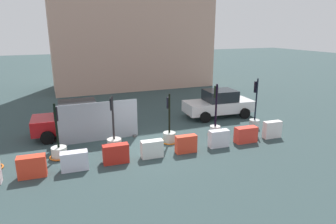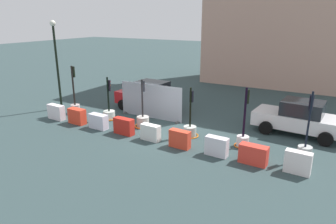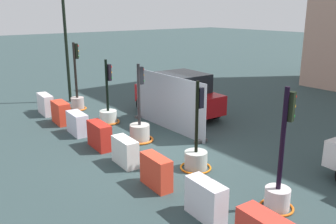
% 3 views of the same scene
% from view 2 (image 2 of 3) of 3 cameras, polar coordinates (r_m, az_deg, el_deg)
% --- Properties ---
extents(ground_plane, '(120.00, 120.00, 0.00)m').
position_cam_2_polar(ground_plane, '(16.21, -0.77, -3.84)').
color(ground_plane, '#2F4243').
extents(traffic_light_0, '(0.78, 0.78, 3.01)m').
position_cam_2_polar(traffic_light_0, '(20.16, -16.93, 1.25)').
color(traffic_light_0, '#B9A8A4').
rests_on(traffic_light_0, ground_plane).
extents(traffic_light_1, '(0.90, 0.90, 2.54)m').
position_cam_2_polar(traffic_light_1, '(18.54, -10.90, -0.19)').
color(traffic_light_1, silver).
rests_on(traffic_light_1, ground_plane).
extents(traffic_light_2, '(0.95, 0.95, 2.67)m').
position_cam_2_polar(traffic_light_2, '(16.99, -4.70, -1.48)').
color(traffic_light_2, '#BAB5AC').
rests_on(traffic_light_2, ground_plane).
extents(traffic_light_3, '(0.90, 0.90, 2.54)m').
position_cam_2_polar(traffic_light_3, '(15.67, 4.12, -3.09)').
color(traffic_light_3, '#B1B9B1').
rests_on(traffic_light_3, ground_plane).
extents(traffic_light_4, '(0.79, 0.79, 2.84)m').
position_cam_2_polar(traffic_light_4, '(14.77, 13.84, -4.22)').
color(traffic_light_4, silver).
rests_on(traffic_light_4, ground_plane).
extents(traffic_light_5, '(0.59, 0.59, 2.96)m').
position_cam_2_polar(traffic_light_5, '(14.44, 24.22, -5.84)').
color(traffic_light_5, '#AFB2B1').
rests_on(traffic_light_5, ground_plane).
extents(construction_barrier_0, '(1.18, 0.46, 0.88)m').
position_cam_2_polar(construction_barrier_0, '(19.35, -20.10, -0.01)').
color(construction_barrier_0, white).
rests_on(construction_barrier_0, ground_plane).
extents(construction_barrier_1, '(1.08, 0.52, 0.87)m').
position_cam_2_polar(construction_barrier_1, '(18.17, -16.59, -0.75)').
color(construction_barrier_1, red).
rests_on(construction_barrier_1, ground_plane).
extents(construction_barrier_2, '(1.11, 0.51, 0.80)m').
position_cam_2_polar(construction_barrier_2, '(17.10, -12.83, -1.72)').
color(construction_barrier_2, silver).
rests_on(construction_barrier_2, ground_plane).
extents(construction_barrier_3, '(1.13, 0.47, 0.85)m').
position_cam_2_polar(construction_barrier_3, '(16.03, -8.22, -2.64)').
color(construction_barrier_3, red).
rests_on(construction_barrier_3, ground_plane).
extents(construction_barrier_4, '(1.02, 0.45, 0.80)m').
position_cam_2_polar(construction_barrier_4, '(15.12, -3.27, -3.82)').
color(construction_barrier_4, white).
rests_on(construction_barrier_4, ground_plane).
extents(construction_barrier_5, '(1.02, 0.43, 0.84)m').
position_cam_2_polar(construction_barrier_5, '(14.28, 2.21, -5.05)').
color(construction_barrier_5, '#E54028').
rests_on(construction_barrier_5, ground_plane).
extents(construction_barrier_6, '(1.02, 0.46, 0.85)m').
position_cam_2_polar(construction_barrier_6, '(13.64, 9.06, -6.34)').
color(construction_barrier_6, silver).
rests_on(construction_barrier_6, ground_plane).
extents(construction_barrier_7, '(1.18, 0.53, 0.81)m').
position_cam_2_polar(construction_barrier_7, '(13.23, 15.62, -7.64)').
color(construction_barrier_7, red).
rests_on(construction_barrier_7, ground_plane).
extents(construction_barrier_8, '(1.00, 0.42, 0.91)m').
position_cam_2_polar(construction_barrier_8, '(13.01, 23.04, -8.65)').
color(construction_barrier_8, white).
rests_on(construction_barrier_8, ground_plane).
extents(car_white_van, '(4.65, 2.50, 1.77)m').
position_cam_2_polar(car_white_van, '(17.17, 23.40, -1.03)').
color(car_white_van, silver).
rests_on(car_white_van, ground_plane).
extents(car_red_compact, '(4.17, 2.39, 1.88)m').
position_cam_2_polar(car_red_compact, '(20.06, -3.67, 3.04)').
color(car_red_compact, '#A61217').
rests_on(car_red_compact, ground_plane).
extents(street_lamp_post, '(0.36, 0.36, 5.65)m').
position_cam_2_polar(street_lamp_post, '(20.97, -20.13, 9.88)').
color(street_lamp_post, black).
rests_on(street_lamp_post, ground_plane).
extents(site_fence_panel, '(4.16, 0.50, 2.06)m').
position_cam_2_polar(site_fence_panel, '(18.30, -3.23, 1.88)').
color(site_fence_panel, '#8F97A3').
rests_on(site_fence_panel, ground_plane).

